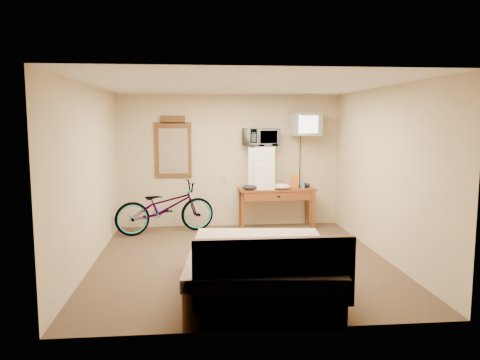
{
  "coord_description": "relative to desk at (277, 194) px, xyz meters",
  "views": [
    {
      "loc": [
        -0.65,
        -6.56,
        2.01
      ],
      "look_at": [
        0.03,
        0.5,
        1.11
      ],
      "focal_mm": 35.0,
      "sensor_mm": 36.0,
      "label": 1
    }
  ],
  "objects": [
    {
      "name": "cloth_cream",
      "position": [
        0.07,
        -0.13,
        0.17
      ],
      "size": [
        0.34,
        0.26,
        0.11
      ],
      "primitive_type": "ellipsoid",
      "color": "silver",
      "rests_on": "desk"
    },
    {
      "name": "blue_cup",
      "position": [
        0.49,
        -0.04,
        0.18
      ],
      "size": [
        0.07,
        0.07,
        0.13
      ],
      "primitive_type": "cylinder",
      "color": "#3888BF",
      "rests_on": "desk"
    },
    {
      "name": "wall_mirror",
      "position": [
        -1.92,
        0.27,
        0.87
      ],
      "size": [
        0.68,
        0.04,
        1.15
      ],
      "color": "brown",
      "rests_on": "room"
    },
    {
      "name": "microwave",
      "position": [
        -0.3,
        0.05,
        1.07
      ],
      "size": [
        0.7,
        0.57,
        0.33
      ],
      "primitive_type": "imported",
      "rotation": [
        0.0,
        0.0,
        0.31
      ],
      "color": "white",
      "rests_on": "mini_fridge"
    },
    {
      "name": "room",
      "position": [
        -0.87,
        -2.0,
        0.61
      ],
      "size": [
        4.6,
        4.64,
        2.5
      ],
      "color": "#432D21",
      "rests_on": "ground"
    },
    {
      "name": "desk",
      "position": [
        0.0,
        0.0,
        0.0
      ],
      "size": [
        1.44,
        0.61,
        0.75
      ],
      "color": "brown",
      "rests_on": "floor"
    },
    {
      "name": "cloth_dark_b",
      "position": [
        0.56,
        0.08,
        0.16
      ],
      "size": [
        0.19,
        0.15,
        0.08
      ],
      "primitive_type": "ellipsoid",
      "color": "black",
      "rests_on": "desk"
    },
    {
      "name": "snack_bag",
      "position": [
        0.33,
        -0.0,
        0.24
      ],
      "size": [
        0.13,
        0.08,
        0.25
      ],
      "primitive_type": "cube",
      "rotation": [
        0.0,
        0.0,
        -0.04
      ],
      "color": "#D86213",
      "rests_on": "desk"
    },
    {
      "name": "bicycle",
      "position": [
        -2.06,
        -0.23,
        -0.17
      ],
      "size": [
        1.89,
        1.11,
        0.94
      ],
      "primitive_type": "imported",
      "rotation": [
        0.0,
        0.0,
        1.86
      ],
      "color": "black",
      "rests_on": "floor"
    },
    {
      "name": "crt_television",
      "position": [
        0.54,
        0.02,
        1.31
      ],
      "size": [
        0.58,
        0.64,
        0.42
      ],
      "color": "black",
      "rests_on": "room"
    },
    {
      "name": "mini_fridge",
      "position": [
        -0.3,
        0.05,
        0.51
      ],
      "size": [
        0.51,
        0.5,
        0.79
      ],
      "color": "white",
      "rests_on": "desk"
    },
    {
      "name": "bed",
      "position": [
        -0.77,
        -3.37,
        -0.34
      ],
      "size": [
        1.82,
        2.29,
        0.9
      ],
      "color": "brown",
      "rests_on": "floor"
    },
    {
      "name": "cloth_dark_a",
      "position": [
        -0.53,
        -0.16,
        0.17
      ],
      "size": [
        0.27,
        0.2,
        0.1
      ],
      "primitive_type": "ellipsoid",
      "color": "black",
      "rests_on": "desk"
    }
  ]
}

